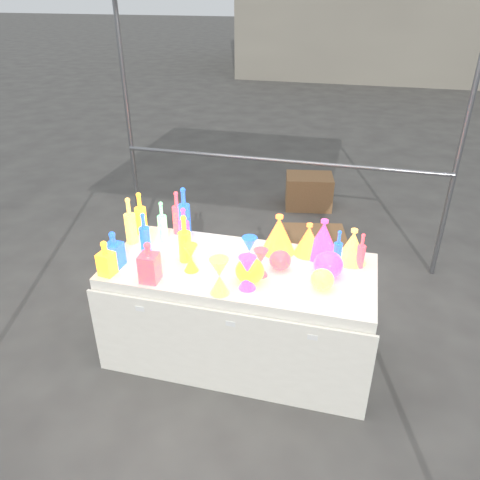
% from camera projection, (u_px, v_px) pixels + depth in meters
% --- Properties ---
extents(ground, '(80.00, 80.00, 0.00)m').
position_uv_depth(ground, '(240.00, 351.00, 3.51)').
color(ground, '#625F5B').
rests_on(ground, ground).
extents(display_table, '(1.84, 0.83, 0.75)m').
position_uv_depth(display_table, '(240.00, 311.00, 3.32)').
color(display_table, white).
rests_on(display_table, ground).
extents(cardboard_box_closed, '(0.62, 0.50, 0.40)m').
position_uv_depth(cardboard_box_closed, '(309.00, 191.00, 5.70)').
color(cardboard_box_closed, '#A4734A').
rests_on(cardboard_box_closed, ground).
extents(cardboard_box_flat, '(0.81, 0.65, 0.06)m').
position_uv_depth(cardboard_box_flat, '(312.00, 236.00, 5.04)').
color(cardboard_box_flat, '#A4734A').
rests_on(cardboard_box_flat, ground).
extents(bottle_0, '(0.11, 0.11, 0.33)m').
position_uv_depth(bottle_0, '(140.00, 213.00, 3.49)').
color(bottle_0, red).
rests_on(bottle_0, display_table).
extents(bottle_1, '(0.11, 0.11, 0.38)m').
position_uv_depth(bottle_1, '(184.00, 211.00, 3.47)').
color(bottle_1, '#188947').
rests_on(bottle_1, display_table).
extents(bottle_2, '(0.09, 0.09, 0.34)m').
position_uv_depth(bottle_2, '(177.00, 213.00, 3.49)').
color(bottle_2, orange).
rests_on(bottle_2, display_table).
extents(bottle_3, '(0.10, 0.10, 0.29)m').
position_uv_depth(bottle_3, '(184.00, 227.00, 3.34)').
color(bottle_3, blue).
rests_on(bottle_3, display_table).
extents(bottle_4, '(0.11, 0.11, 0.36)m').
position_uv_depth(bottle_4, '(130.00, 220.00, 3.36)').
color(bottle_4, '#137968').
rests_on(bottle_4, display_table).
extents(bottle_5, '(0.09, 0.09, 0.31)m').
position_uv_depth(bottle_5, '(162.00, 221.00, 3.39)').
color(bottle_5, '#C52790').
rests_on(bottle_5, display_table).
extents(bottle_6, '(0.12, 0.12, 0.34)m').
position_uv_depth(bottle_6, '(185.00, 238.00, 3.13)').
color(bottle_6, red).
rests_on(bottle_6, display_table).
extents(bottle_7, '(0.08, 0.08, 0.31)m').
position_uv_depth(bottle_7, '(144.00, 233.00, 3.24)').
color(bottle_7, '#188947').
rests_on(bottle_7, display_table).
extents(decanter_0, '(0.11, 0.11, 0.25)m').
position_uv_depth(decanter_0, '(106.00, 258.00, 3.01)').
color(decanter_0, red).
rests_on(decanter_0, display_table).
extents(decanter_1, '(0.12, 0.12, 0.28)m').
position_uv_depth(decanter_1, '(149.00, 262.00, 2.93)').
color(decanter_1, orange).
rests_on(decanter_1, display_table).
extents(decanter_2, '(0.11, 0.11, 0.26)m').
position_uv_depth(decanter_2, '(114.00, 249.00, 3.10)').
color(decanter_2, '#188947').
rests_on(decanter_2, display_table).
extents(hourglass_0, '(0.11, 0.11, 0.19)m').
position_uv_depth(hourglass_0, '(261.00, 263.00, 3.01)').
color(hourglass_0, orange).
rests_on(hourglass_0, display_table).
extents(hourglass_1, '(0.13, 0.13, 0.22)m').
position_uv_depth(hourglass_1, '(247.00, 273.00, 2.87)').
color(hourglass_1, blue).
rests_on(hourglass_1, display_table).
extents(hourglass_2, '(0.13, 0.13, 0.24)m').
position_uv_depth(hourglass_2, '(219.00, 276.00, 2.82)').
color(hourglass_2, '#137968').
rests_on(hourglass_2, display_table).
extents(hourglass_4, '(0.11, 0.11, 0.19)m').
position_uv_depth(hourglass_4, '(191.00, 258.00, 3.06)').
color(hourglass_4, red).
rests_on(hourglass_4, display_table).
extents(hourglass_5, '(0.13, 0.13, 0.21)m').
position_uv_depth(hourglass_5, '(249.00, 251.00, 3.12)').
color(hourglass_5, '#188947').
rests_on(hourglass_5, display_table).
extents(globe_0, '(0.21, 0.21, 0.15)m').
position_uv_depth(globe_0, '(250.00, 272.00, 2.95)').
color(globe_0, red).
rests_on(globe_0, display_table).
extents(globe_1, '(0.17, 0.17, 0.12)m').
position_uv_depth(globe_1, '(322.00, 280.00, 2.89)').
color(globe_1, '#137968').
rests_on(globe_1, display_table).
extents(globe_2, '(0.19, 0.19, 0.12)m').
position_uv_depth(globe_2, '(280.00, 261.00, 3.09)').
color(globe_2, orange).
rests_on(globe_2, display_table).
extents(globe_3, '(0.20, 0.20, 0.15)m').
position_uv_depth(globe_3, '(328.00, 266.00, 3.01)').
color(globe_3, blue).
rests_on(globe_3, display_table).
extents(lampshade_0, '(0.32, 0.32, 0.28)m').
position_uv_depth(lampshade_0, '(279.00, 234.00, 3.26)').
color(lampshade_0, yellow).
rests_on(lampshade_0, display_table).
extents(lampshade_1, '(0.24, 0.24, 0.23)m').
position_uv_depth(lampshade_1, '(309.00, 239.00, 3.24)').
color(lampshade_1, yellow).
rests_on(lampshade_1, display_table).
extents(lampshade_2, '(0.29, 0.29, 0.28)m').
position_uv_depth(lampshade_2, '(323.00, 238.00, 3.21)').
color(lampshade_2, blue).
rests_on(lampshade_2, display_table).
extents(lampshade_3, '(0.24, 0.24, 0.25)m').
position_uv_depth(lampshade_3, '(353.00, 246.00, 3.15)').
color(lampshade_3, '#137968').
rests_on(lampshade_3, display_table).
extents(bottle_8, '(0.08, 0.08, 0.26)m').
position_uv_depth(bottle_8, '(338.00, 248.00, 3.10)').
color(bottle_8, '#188947').
rests_on(bottle_8, display_table).
extents(bottle_9, '(0.06, 0.06, 0.25)m').
position_uv_depth(bottle_9, '(361.00, 251.00, 3.08)').
color(bottle_9, orange).
rests_on(bottle_9, display_table).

